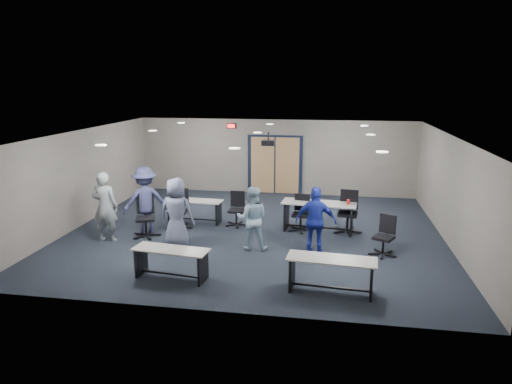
% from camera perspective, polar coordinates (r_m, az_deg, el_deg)
% --- Properties ---
extents(floor, '(10.00, 10.00, 0.00)m').
position_cam_1_polar(floor, '(12.59, -0.19, -4.99)').
color(floor, '#1B212C').
rests_on(floor, ground).
extents(back_wall, '(10.00, 0.04, 2.70)m').
position_cam_1_polar(back_wall, '(16.59, 2.41, 4.39)').
color(back_wall, slate).
rests_on(back_wall, floor).
extents(front_wall, '(10.00, 0.04, 2.70)m').
position_cam_1_polar(front_wall, '(7.99, -5.62, -6.03)').
color(front_wall, slate).
rests_on(front_wall, floor).
extents(left_wall, '(0.04, 9.00, 2.70)m').
position_cam_1_polar(left_wall, '(13.94, -20.92, 1.69)').
color(left_wall, slate).
rests_on(left_wall, floor).
extents(right_wall, '(0.04, 9.00, 2.70)m').
position_cam_1_polar(right_wall, '(12.43, 23.18, 0.10)').
color(right_wall, slate).
rests_on(right_wall, floor).
extents(ceiling, '(10.00, 9.00, 0.04)m').
position_cam_1_polar(ceiling, '(11.99, -0.20, 7.32)').
color(ceiling, white).
rests_on(ceiling, back_wall).
extents(double_door, '(2.00, 0.07, 2.20)m').
position_cam_1_polar(double_door, '(16.61, 2.38, 3.35)').
color(double_door, black).
rests_on(double_door, back_wall).
extents(exit_sign, '(0.32, 0.07, 0.18)m').
position_cam_1_polar(exit_sign, '(16.67, -3.10, 8.24)').
color(exit_sign, black).
rests_on(exit_sign, back_wall).
extents(ceiling_projector, '(0.35, 0.32, 0.37)m').
position_cam_1_polar(ceiling_projector, '(12.47, 1.55, 6.19)').
color(ceiling_projector, black).
rests_on(ceiling_projector, ceiling).
extents(ceiling_can_lights, '(6.24, 5.74, 0.02)m').
position_cam_1_polar(ceiling_can_lights, '(12.24, -0.00, 7.31)').
color(ceiling_can_lights, white).
rests_on(ceiling_can_lights, ceiling).
extents(table_front_left, '(1.65, 0.72, 0.65)m').
position_cam_1_polar(table_front_left, '(9.76, -10.56, -8.14)').
color(table_front_left, '#ADACA4').
rests_on(table_front_left, floor).
extents(table_front_right, '(1.77, 0.72, 0.70)m').
position_cam_1_polar(table_front_right, '(9.11, 9.38, -9.48)').
color(table_front_right, '#ADACA4').
rests_on(table_front_right, floor).
extents(table_back_left, '(1.66, 0.63, 0.90)m').
position_cam_1_polar(table_back_left, '(13.44, -7.69, -1.86)').
color(table_back_left, '#ADACA4').
rests_on(table_back_left, floor).
extents(table_back_right, '(2.06, 0.85, 0.95)m').
position_cam_1_polar(table_back_right, '(12.60, 7.88, -2.43)').
color(table_back_right, '#ADACA4').
rests_on(table_back_right, floor).
extents(chair_back_a, '(0.71, 0.71, 1.11)m').
position_cam_1_polar(chair_back_a, '(12.87, -9.69, -2.17)').
color(chair_back_a, black).
rests_on(chair_back_a, floor).
extents(chair_back_b, '(0.61, 0.61, 0.97)m').
position_cam_1_polar(chair_back_b, '(12.98, -2.47, -2.16)').
color(chair_back_b, black).
rests_on(chair_back_b, floor).
extents(chair_back_c, '(0.69, 0.69, 1.00)m').
position_cam_1_polar(chair_back_c, '(12.58, 5.61, -2.68)').
color(chair_back_c, black).
rests_on(chair_back_c, floor).
extents(chair_back_d, '(0.81, 0.81, 1.15)m').
position_cam_1_polar(chair_back_d, '(12.61, 11.41, -2.50)').
color(chair_back_d, black).
rests_on(chair_back_d, floor).
extents(chair_loose_left, '(0.88, 0.88, 1.10)m').
position_cam_1_polar(chair_loose_left, '(12.39, -13.66, -3.04)').
color(chair_loose_left, black).
rests_on(chair_loose_left, floor).
extents(chair_loose_right, '(0.82, 0.82, 0.96)m').
position_cam_1_polar(chair_loose_right, '(11.20, 15.67, -5.33)').
color(chair_loose_right, black).
rests_on(chair_loose_right, floor).
extents(person_gray, '(0.68, 0.46, 1.83)m').
position_cam_1_polar(person_gray, '(12.27, -18.37, -1.75)').
color(person_gray, '#949FA2').
rests_on(person_gray, floor).
extents(person_plaid, '(0.90, 0.61, 1.76)m').
position_cam_1_polar(person_plaid, '(11.36, -9.89, -2.62)').
color(person_plaid, slate).
rests_on(person_plaid, floor).
extents(person_lightblue, '(0.82, 0.66, 1.58)m').
position_cam_1_polar(person_lightblue, '(11.10, -0.48, -3.31)').
color(person_lightblue, '#A4C5D9').
rests_on(person_lightblue, floor).
extents(person_navy, '(0.99, 0.47, 1.65)m').
position_cam_1_polar(person_navy, '(10.83, 7.49, -3.65)').
color(person_navy, '#1D2BA0').
rests_on(person_navy, floor).
extents(person_back, '(1.36, 1.20, 1.83)m').
position_cam_1_polar(person_back, '(12.61, -13.68, -1.01)').
color(person_back, '#3C406D').
rests_on(person_back, floor).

